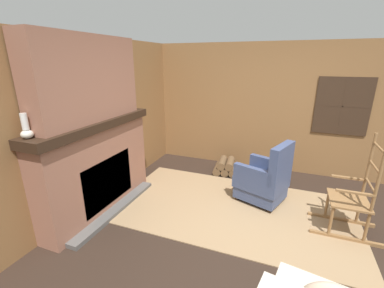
% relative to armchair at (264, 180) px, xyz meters
% --- Properties ---
extents(ground_plane, '(14.00, 14.00, 0.00)m').
position_rel_armchair_xyz_m(ground_plane, '(0.06, -1.04, -0.35)').
color(ground_plane, '#2D2119').
extents(wood_panel_wall_left, '(0.06, 5.39, 2.39)m').
position_rel_armchair_xyz_m(wood_panel_wall_left, '(-2.37, -1.04, 0.84)').
color(wood_panel_wall_left, olive).
rests_on(wood_panel_wall_left, ground).
extents(wood_panel_wall_back, '(5.39, 0.09, 2.39)m').
position_rel_armchair_xyz_m(wood_panel_wall_back, '(0.09, 1.39, 0.85)').
color(wood_panel_wall_back, olive).
rests_on(wood_panel_wall_back, ground).
extents(fireplace_hearth, '(0.54, 1.99, 1.32)m').
position_rel_armchair_xyz_m(fireplace_hearth, '(-2.16, -1.04, 0.30)').
color(fireplace_hearth, '#93604C').
rests_on(fireplace_hearth, ground).
extents(chimney_breast, '(0.29, 1.67, 1.06)m').
position_rel_armchair_xyz_m(chimney_breast, '(-2.17, -1.04, 1.49)').
color(chimney_breast, '#93604C').
rests_on(chimney_breast, fireplace_hearth).
extents(area_rug, '(3.38, 1.89, 0.01)m').
position_rel_armchair_xyz_m(area_rug, '(-0.40, -0.37, -0.35)').
color(area_rug, '#997A56').
rests_on(area_rug, ground).
extents(armchair, '(0.83, 0.77, 0.96)m').
position_rel_armchair_xyz_m(armchair, '(0.00, 0.00, 0.00)').
color(armchair, '#3D4C75').
rests_on(armchair, ground).
extents(rocking_chair, '(0.80, 0.49, 1.25)m').
position_rel_armchair_xyz_m(rocking_chair, '(1.08, -0.35, 0.07)').
color(rocking_chair, olive).
rests_on(rocking_chair, ground).
extents(firewood_stack, '(0.50, 0.50, 0.27)m').
position_rel_armchair_xyz_m(firewood_stack, '(-0.78, 0.83, -0.23)').
color(firewood_stack, brown).
rests_on(firewood_stack, ground).
extents(oil_lamp_vase, '(0.12, 0.12, 0.26)m').
position_rel_armchair_xyz_m(oil_lamp_vase, '(-2.20, -1.92, 1.05)').
color(oil_lamp_vase, silver).
rests_on(oil_lamp_vase, fireplace_hearth).
extents(storage_case, '(0.17, 0.27, 0.15)m').
position_rel_armchair_xyz_m(storage_case, '(-2.20, -0.44, 1.04)').
color(storage_case, black).
rests_on(storage_case, fireplace_hearth).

